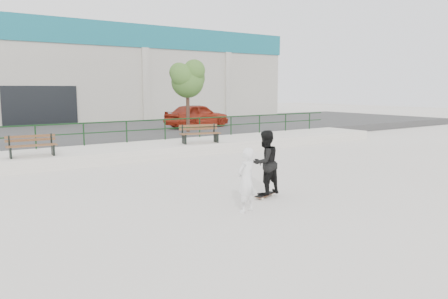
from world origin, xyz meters
TOP-DOWN VIEW (x-y plane):
  - ground at (0.00, 0.00)m, footprint 120.00×120.00m
  - ledge at (0.00, 9.50)m, footprint 30.00×3.00m
  - parking_strip at (0.00, 18.00)m, footprint 60.00×14.00m
  - railing at (-0.00, 10.80)m, footprint 28.00×0.06m
  - commercial_building at (-0.00, 31.99)m, footprint 44.20×16.33m
  - bench_left at (-3.55, 8.79)m, footprint 1.79×0.62m
  - bench_right at (3.74, 8.72)m, footprint 1.95×0.92m
  - tree at (5.92, 13.59)m, footprint 2.34×2.08m
  - red_car at (7.91, 15.90)m, footprint 4.79×2.67m
  - skateboard at (0.93, 0.62)m, footprint 0.80×0.44m
  - standing_skater at (0.93, 0.62)m, footprint 0.93×0.75m
  - seated_skater at (-0.38, -0.23)m, footprint 0.66×0.52m

SIDE VIEW (x-z plane):
  - ground at x=0.00m, z-range 0.00..0.00m
  - skateboard at x=0.93m, z-range 0.03..0.12m
  - ledge at x=0.00m, z-range 0.00..0.50m
  - parking_strip at x=0.00m, z-range 0.00..0.50m
  - seated_skater at x=-0.38m, z-range 0.00..1.60m
  - bench_left at x=-3.55m, z-range 0.50..1.31m
  - bench_right at x=3.74m, z-range 0.50..1.36m
  - standing_skater at x=0.93m, z-range 0.09..1.88m
  - railing at x=0.00m, z-range 0.73..1.76m
  - red_car at x=7.91m, z-range 0.50..2.04m
  - tree at x=5.92m, z-range 1.54..5.69m
  - commercial_building at x=0.00m, z-range 0.58..8.58m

